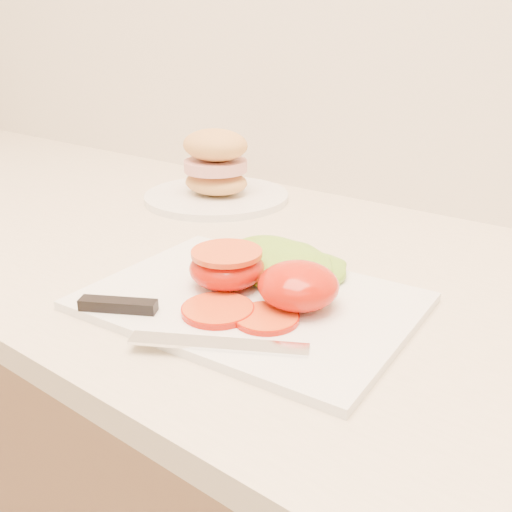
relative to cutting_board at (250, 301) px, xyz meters
The scene contains 9 objects.
cutting_board is the anchor object (origin of this frame).
tomato_half_dome 0.06m from the cutting_board, 15.88° to the left, with size 0.09×0.09×0.05m, color #BB0C00.
tomato_half_cut 0.05m from the cutting_board, 169.24° to the left, with size 0.09×0.09×0.04m.
tomato_slice_0 0.05m from the cutting_board, 94.21° to the right, with size 0.07×0.07×0.01m, color orange.
tomato_slice_1 0.06m from the cutting_board, 34.96° to the right, with size 0.06×0.06×0.01m, color orange.
lettuce_leaf_0 0.08m from the cutting_board, 106.11° to the left, with size 0.15×0.10×0.03m, color #77B530.
lettuce_leaf_1 0.08m from the cutting_board, 74.24° to the left, with size 0.10×0.07×0.02m, color #77B530.
knife 0.11m from the cutting_board, 110.42° to the right, with size 0.25×0.10×0.01m.
sandwich_plate 0.41m from the cutting_board, 136.60° to the left, with size 0.25×0.25×0.12m.
Camera 1 is at (-0.29, 1.12, 1.21)m, focal length 40.00 mm.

